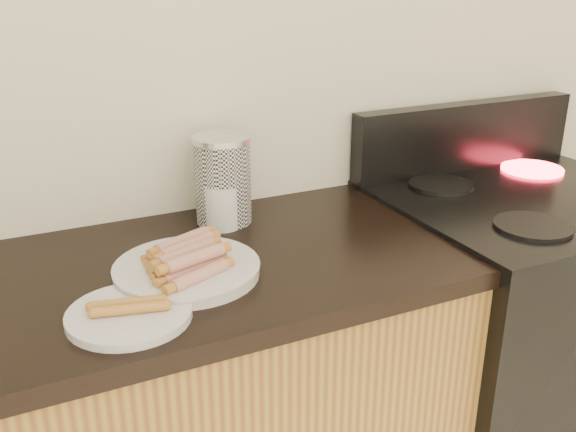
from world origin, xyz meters
name	(u,v)px	position (x,y,z in m)	size (l,w,h in m)	color
wall_back	(209,49)	(0.00, 2.00, 1.30)	(4.00, 0.04, 2.60)	silver
stove	(511,342)	(0.78, 1.68, 0.46)	(0.76, 0.65, 0.91)	black
stove_panel	(465,136)	(0.78, 1.96, 1.01)	(0.76, 0.06, 0.20)	black
burner_near_left	(533,226)	(0.61, 1.51, 0.92)	(0.18, 0.18, 0.01)	black
burner_far_left	(441,185)	(0.61, 1.84, 0.92)	(0.18, 0.18, 0.01)	black
burner_far_right	(532,169)	(0.95, 1.84, 0.92)	(0.18, 0.18, 0.01)	#FF1E2D
main_plate	(187,271)	(-0.19, 1.64, 0.91)	(0.29, 0.29, 0.02)	white
side_plate	(129,315)	(-0.33, 1.52, 0.91)	(0.22, 0.22, 0.02)	silver
hotdog_pile	(186,256)	(-0.19, 1.64, 0.94)	(0.13, 0.22, 0.05)	maroon
plain_sausages	(128,306)	(-0.33, 1.52, 0.93)	(0.13, 0.07, 0.02)	#C2804C
canister	(223,180)	(-0.02, 1.89, 1.01)	(0.14, 0.14, 0.21)	white
mug	(222,206)	(-0.03, 1.85, 0.95)	(0.08, 0.08, 0.10)	white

